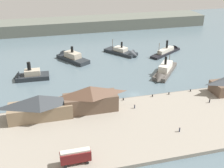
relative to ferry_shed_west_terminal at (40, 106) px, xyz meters
name	(u,v)px	position (x,y,z in m)	size (l,w,h in m)	color
ground_plane	(135,95)	(36.85, 9.71, -5.48)	(320.00, 320.00, 0.00)	slate
quay_promenade	(156,123)	(36.85, -12.29, -4.88)	(110.00, 36.00, 1.20)	gray
seawall_edge	(138,98)	(36.85, 6.11, -4.98)	(110.00, 0.80, 1.00)	slate
ferry_shed_west_terminal	(40,106)	(0.00, 0.00, 0.00)	(21.27, 8.20, 8.42)	#847056
ferry_shed_east_terminal	(90,98)	(17.21, 0.50, 0.46)	(19.00, 7.48, 9.34)	brown
street_tram	(76,156)	(8.22, -25.89, -1.80)	(8.11, 2.48, 4.24)	maroon
pedestrian_standing_center	(135,106)	(32.63, -2.31, -3.54)	(0.40, 0.40, 1.63)	#33384C
pedestrian_walking_west	(210,101)	(60.98, -5.48, -3.53)	(0.41, 0.41, 1.66)	#232328
pedestrian_near_west_shed	(180,130)	(41.49, -19.66, -3.49)	(0.43, 0.43, 1.73)	#33384C
mooring_post_center_east	(190,90)	(58.78, 4.75, -3.83)	(0.44, 0.44, 0.90)	black
mooring_post_east	(123,99)	(30.46, 4.51, -3.83)	(0.44, 0.44, 0.90)	black
mooring_post_west	(152,96)	(42.23, 4.36, -3.83)	(0.44, 0.44, 0.90)	black
mooring_post_center_west	(169,93)	(49.24, 4.53, -3.83)	(0.44, 0.44, 0.90)	black
ferry_approaching_east	(169,51)	(72.43, 54.53, -4.34)	(24.02, 17.67, 9.44)	black
ferry_moored_east	(125,53)	(47.19, 57.46, -4.28)	(17.75, 20.57, 9.62)	#23282D
ferry_near_quay	(28,76)	(-4.61, 36.38, -3.93)	(15.91, 7.24, 10.13)	#23282D
ferry_mid_harbor	(164,72)	(56.43, 25.38, -3.88)	(20.01, 22.77, 10.27)	#514C47
ferry_outer_harbor	(70,57)	(16.48, 57.01, -3.89)	(16.94, 21.52, 9.84)	#23282D
far_headland	(87,24)	(36.85, 119.71, -1.48)	(180.00, 24.00, 8.00)	#60665B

